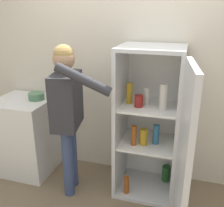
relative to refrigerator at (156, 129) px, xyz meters
The scene contains 5 objects.
wall_back 0.75m from the refrigerator, 130.33° to the left, with size 7.00×0.06×2.55m.
refrigerator is the anchor object (origin of this frame).
person 0.89m from the refrigerator, 169.20° to the right, with size 0.67×0.55×1.57m.
counter 1.57m from the refrigerator, behind, with size 0.63×0.61×0.90m.
bowl 1.39m from the refrigerator, behind, with size 0.18×0.18×0.08m.
Camera 1 is at (0.61, -1.78, 1.87)m, focal length 42.00 mm.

